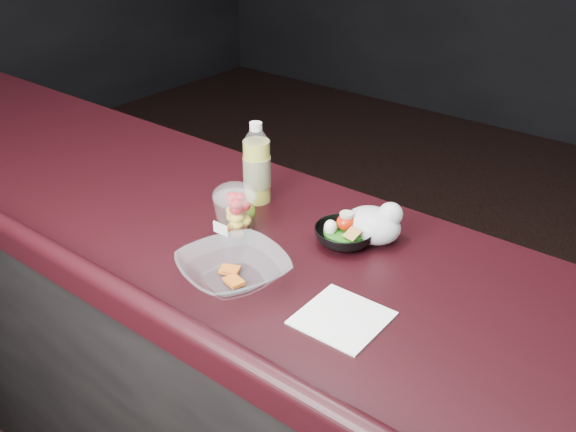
# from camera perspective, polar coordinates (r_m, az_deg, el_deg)

# --- Properties ---
(counter) EXTENTS (4.06, 0.71, 1.02)m
(counter) POSITION_cam_1_polar(r_m,az_deg,el_deg) (1.81, -1.51, -16.24)
(counter) COLOR black
(counter) RESTS_ON ground
(lemonade_bottle) EXTENTS (0.07, 0.07, 0.22)m
(lemonade_bottle) POSITION_cam_1_polar(r_m,az_deg,el_deg) (1.65, -2.78, 4.21)
(lemonade_bottle) COLOR gold
(lemonade_bottle) RESTS_ON counter
(fruit_cup) EXTENTS (0.10, 0.10, 0.14)m
(fruit_cup) POSITION_cam_1_polar(r_m,az_deg,el_deg) (1.48, -4.75, 0.38)
(fruit_cup) COLOR white
(fruit_cup) RESTS_ON counter
(green_apple) EXTENTS (0.07, 0.07, 0.07)m
(green_apple) POSITION_cam_1_polar(r_m,az_deg,el_deg) (1.56, -4.21, 0.35)
(green_apple) COLOR #4D8C10
(green_apple) RESTS_ON counter
(plastic_bag) EXTENTS (0.14, 0.11, 0.10)m
(plastic_bag) POSITION_cam_1_polar(r_m,az_deg,el_deg) (1.50, 7.73, -0.68)
(plastic_bag) COLOR silver
(plastic_bag) RESTS_ON counter
(snack_bowl) EXTENTS (0.14, 0.14, 0.08)m
(snack_bowl) POSITION_cam_1_polar(r_m,az_deg,el_deg) (1.49, 5.00, -1.62)
(snack_bowl) COLOR black
(snack_bowl) RESTS_ON counter
(takeout_bowl) EXTENTS (0.29, 0.29, 0.05)m
(takeout_bowl) POSITION_cam_1_polar(r_m,az_deg,el_deg) (1.36, -4.89, -4.76)
(takeout_bowl) COLOR silver
(takeout_bowl) RESTS_ON counter
(paper_napkin) EXTENTS (0.16, 0.16, 0.00)m
(paper_napkin) POSITION_cam_1_polar(r_m,az_deg,el_deg) (1.27, 4.84, -9.02)
(paper_napkin) COLOR white
(paper_napkin) RESTS_ON counter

